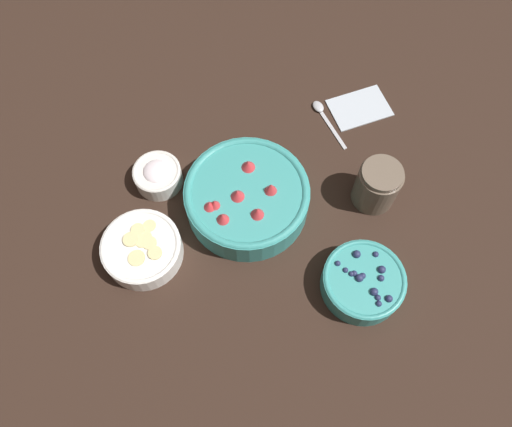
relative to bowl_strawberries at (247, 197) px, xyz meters
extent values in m
plane|color=black|center=(0.01, -0.05, -0.04)|extent=(4.00, 4.00, 0.00)
cylinder|color=teal|center=(0.00, 0.00, -0.01)|extent=(0.25, 0.25, 0.07)
torus|color=teal|center=(0.00, 0.00, 0.02)|extent=(0.25, 0.25, 0.02)
cylinder|color=red|center=(0.00, 0.00, 0.01)|extent=(0.20, 0.20, 0.02)
cone|color=red|center=(0.01, -0.05, 0.03)|extent=(0.04, 0.04, 0.03)
cone|color=red|center=(0.05, -0.01, 0.03)|extent=(0.04, 0.04, 0.03)
cone|color=red|center=(-0.08, -0.02, 0.03)|extent=(0.04, 0.04, 0.02)
cone|color=red|center=(-0.02, -0.01, 0.03)|extent=(0.04, 0.04, 0.03)
cone|color=red|center=(-0.07, -0.02, 0.03)|extent=(0.03, 0.03, 0.02)
cone|color=red|center=(0.04, -0.01, 0.03)|extent=(0.03, 0.03, 0.03)
cone|color=red|center=(0.02, 0.05, 0.03)|extent=(0.05, 0.05, 0.02)
cone|color=red|center=(-0.06, -0.05, 0.03)|extent=(0.04, 0.04, 0.03)
cylinder|color=teal|center=(0.17, -0.22, -0.02)|extent=(0.15, 0.15, 0.05)
torus|color=teal|center=(0.17, -0.22, 0.01)|extent=(0.15, 0.15, 0.01)
cylinder|color=#23284C|center=(0.17, -0.22, 0.00)|extent=(0.12, 0.12, 0.01)
sphere|color=#23284C|center=(0.20, -0.18, 0.01)|extent=(0.01, 0.01, 0.01)
sphere|color=#23284C|center=(0.20, -0.26, 0.01)|extent=(0.01, 0.01, 0.01)
sphere|color=#23284C|center=(0.17, -0.21, 0.01)|extent=(0.01, 0.01, 0.01)
sphere|color=#23284C|center=(0.18, -0.24, 0.01)|extent=(0.02, 0.02, 0.02)
sphere|color=#23284C|center=(0.15, -0.20, 0.01)|extent=(0.01, 0.01, 0.01)
sphere|color=#23284C|center=(0.13, -0.18, 0.01)|extent=(0.01, 0.01, 0.01)
sphere|color=#23284C|center=(0.20, -0.21, 0.01)|extent=(0.01, 0.01, 0.01)
sphere|color=#23284C|center=(0.20, -0.22, 0.01)|extent=(0.01, 0.01, 0.01)
sphere|color=#23284C|center=(0.18, -0.26, 0.01)|extent=(0.01, 0.01, 0.01)
sphere|color=#23284C|center=(0.15, -0.20, 0.01)|extent=(0.01, 0.01, 0.01)
sphere|color=#23284C|center=(0.18, -0.27, 0.01)|extent=(0.01, 0.01, 0.01)
sphere|color=#23284C|center=(0.17, -0.17, 0.01)|extent=(0.02, 0.02, 0.02)
sphere|color=#23284C|center=(0.14, -0.19, 0.01)|extent=(0.01, 0.01, 0.01)
sphere|color=#23284C|center=(0.16, -0.21, 0.01)|extent=(0.02, 0.02, 0.02)
cylinder|color=white|center=(-0.22, -0.05, -0.02)|extent=(0.15, 0.15, 0.04)
torus|color=white|center=(-0.22, -0.05, 0.00)|extent=(0.15, 0.15, 0.01)
cylinder|color=beige|center=(-0.22, -0.05, -0.01)|extent=(0.12, 0.12, 0.01)
cylinder|color=beige|center=(-0.21, -0.05, 0.00)|extent=(0.03, 0.03, 0.01)
cylinder|color=beige|center=(-0.22, -0.02, 0.00)|extent=(0.03, 0.03, 0.01)
cylinder|color=beige|center=(-0.20, -0.02, 0.00)|extent=(0.03, 0.03, 0.00)
cylinder|color=beige|center=(-0.23, -0.08, 0.00)|extent=(0.03, 0.03, 0.00)
cylinder|color=beige|center=(-0.20, -0.05, 0.00)|extent=(0.03, 0.03, 0.01)
cylinder|color=beige|center=(-0.23, -0.04, 0.00)|extent=(0.03, 0.03, 0.01)
cylinder|color=beige|center=(-0.19, -0.08, 0.00)|extent=(0.03, 0.03, 0.01)
cylinder|color=beige|center=(-0.21, -0.04, 0.00)|extent=(0.03, 0.03, 0.00)
cylinder|color=silver|center=(-0.16, 0.10, -0.02)|extent=(0.10, 0.10, 0.04)
torus|color=silver|center=(-0.16, 0.10, 0.00)|extent=(0.10, 0.10, 0.01)
cylinder|color=white|center=(-0.16, 0.10, -0.01)|extent=(0.08, 0.08, 0.01)
ellipsoid|color=white|center=(-0.16, 0.10, 0.00)|extent=(0.06, 0.06, 0.02)
cylinder|color=brown|center=(0.25, -0.04, 0.00)|extent=(0.09, 0.09, 0.09)
cylinder|color=#472819|center=(0.25, -0.04, 0.00)|extent=(0.07, 0.07, 0.07)
cylinder|color=brown|center=(0.25, -0.04, 0.06)|extent=(0.08, 0.08, 0.01)
cube|color=#B2BCC6|center=(0.30, 0.18, -0.04)|extent=(0.14, 0.10, 0.01)
cube|color=#B2B2B7|center=(0.23, 0.14, -0.04)|extent=(0.03, 0.11, 0.01)
ellipsoid|color=#B2B2B7|center=(0.21, 0.20, -0.04)|extent=(0.03, 0.04, 0.01)
camera|label=1|loc=(-0.09, -0.44, 0.88)|focal=35.00mm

